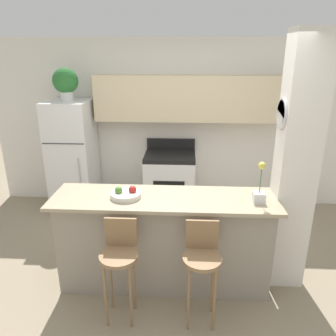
# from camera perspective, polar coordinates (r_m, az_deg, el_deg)

# --- Properties ---
(ground_plane) EXTENTS (14.00, 14.00, 0.00)m
(ground_plane) POSITION_cam_1_polar(r_m,az_deg,el_deg) (3.75, -0.64, -19.07)
(ground_plane) COLOR gray
(wall_back) EXTENTS (5.60, 0.38, 2.55)m
(wall_back) POSITION_cam_1_polar(r_m,az_deg,el_deg) (5.01, 2.02, 9.31)
(wall_back) COLOR white
(wall_back) RESTS_ON ground_plane
(pillar_right) EXTENTS (0.38, 0.32, 2.55)m
(pillar_right) POSITION_cam_1_polar(r_m,az_deg,el_deg) (3.42, 21.28, 0.05)
(pillar_right) COLOR white
(pillar_right) RESTS_ON ground_plane
(counter_bar) EXTENTS (2.23, 0.62, 1.00)m
(counter_bar) POSITION_cam_1_polar(r_m,az_deg,el_deg) (3.46, -0.67, -12.55)
(counter_bar) COLOR gray
(counter_bar) RESTS_ON ground_plane
(refrigerator) EXTENTS (0.62, 0.69, 1.69)m
(refrigerator) POSITION_cam_1_polar(r_m,az_deg,el_deg) (5.14, -16.20, 1.81)
(refrigerator) COLOR white
(refrigerator) RESTS_ON ground_plane
(stove_range) EXTENTS (0.75, 0.64, 1.07)m
(stove_range) POSITION_cam_1_polar(r_m,az_deg,el_deg) (5.02, 0.33, -2.46)
(stove_range) COLOR white
(stove_range) RESTS_ON ground_plane
(bar_stool_left) EXTENTS (0.34, 0.34, 0.96)m
(bar_stool_left) POSITION_cam_1_polar(r_m,az_deg,el_deg) (3.03, -8.42, -15.00)
(bar_stool_left) COLOR olive
(bar_stool_left) RESTS_ON ground_plane
(bar_stool_right) EXTENTS (0.34, 0.34, 0.96)m
(bar_stool_right) POSITION_cam_1_polar(r_m,az_deg,el_deg) (2.98, 5.91, -15.52)
(bar_stool_right) COLOR olive
(bar_stool_right) RESTS_ON ground_plane
(potted_plant_on_fridge) EXTENTS (0.35, 0.35, 0.45)m
(potted_plant_on_fridge) POSITION_cam_1_polar(r_m,az_deg,el_deg) (4.93, -17.43, 14.08)
(potted_plant_on_fridge) COLOR silver
(potted_plant_on_fridge) RESTS_ON refrigerator
(orchid_vase) EXTENTS (0.11, 0.11, 0.40)m
(orchid_vase) POSITION_cam_1_polar(r_m,az_deg,el_deg) (3.20, 15.66, -3.73)
(orchid_vase) COLOR white
(orchid_vase) RESTS_ON counter_bar
(fruit_bowl) EXTENTS (0.30, 0.30, 0.11)m
(fruit_bowl) POSITION_cam_1_polar(r_m,az_deg,el_deg) (3.24, -7.37, -4.52)
(fruit_bowl) COLOR silver
(fruit_bowl) RESTS_ON counter_bar
(trash_bin) EXTENTS (0.28, 0.28, 0.38)m
(trash_bin) POSITION_cam_1_polar(r_m,az_deg,el_deg) (5.02, -10.59, -6.21)
(trash_bin) COLOR #59595B
(trash_bin) RESTS_ON ground_plane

